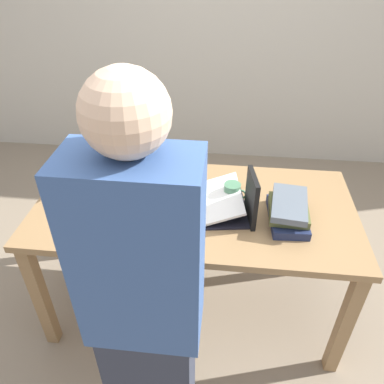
% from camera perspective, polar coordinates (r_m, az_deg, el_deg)
% --- Properties ---
extents(ground_plane, '(12.00, 12.00, 0.00)m').
position_cam_1_polar(ground_plane, '(2.36, 0.31, -16.13)').
color(ground_plane, gray).
extents(wall_back, '(8.00, 0.06, 2.60)m').
position_cam_1_polar(wall_back, '(3.34, 4.06, 25.94)').
color(wall_back, '#BCB7A8').
rests_on(wall_back, ground_plane).
extents(reading_desk, '(1.57, 0.78, 0.73)m').
position_cam_1_polar(reading_desk, '(1.90, 0.37, -3.99)').
color(reading_desk, '#937047').
rests_on(reading_desk, ground_plane).
extents(open_book, '(0.59, 0.43, 0.09)m').
position_cam_1_polar(open_book, '(1.82, -0.28, -1.59)').
color(open_book, black).
rests_on(open_book, reading_desk).
extents(book_stack_tall, '(0.18, 0.30, 0.11)m').
position_cam_1_polar(book_stack_tall, '(1.78, 14.44, -2.81)').
color(book_stack_tall, '#1E284C').
rests_on(book_stack_tall, reading_desk).
extents(book_standing_upright, '(0.05, 0.18, 0.24)m').
position_cam_1_polar(book_standing_upright, '(1.71, 9.07, -0.92)').
color(book_standing_upright, black).
rests_on(book_standing_upright, reading_desk).
extents(reading_lamp, '(0.14, 0.14, 0.41)m').
position_cam_1_polar(reading_lamp, '(1.84, -13.81, 8.08)').
color(reading_lamp, tan).
rests_on(reading_lamp, reading_desk).
extents(coffee_mug, '(0.11, 0.08, 0.10)m').
position_cam_1_polar(coffee_mug, '(1.85, 6.17, -0.12)').
color(coffee_mug, '#4C7F5B').
rests_on(coffee_mug, reading_desk).
extents(person_reader, '(0.36, 0.23, 1.62)m').
position_cam_1_polar(person_reader, '(1.30, -6.97, -18.50)').
color(person_reader, '#2D3342').
rests_on(person_reader, ground_plane).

